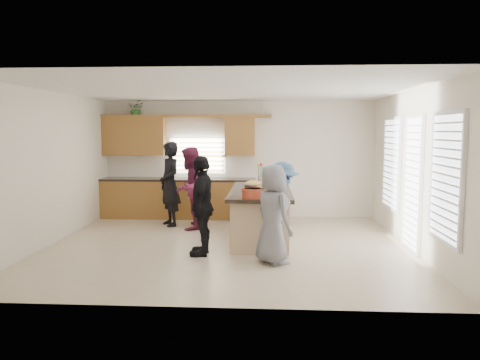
# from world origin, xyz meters

# --- Properties ---
(floor) EXTENTS (6.50, 6.50, 0.00)m
(floor) POSITION_xyz_m (0.00, 0.00, 0.00)
(floor) COLOR beige
(floor) RESTS_ON ground
(room_shell) EXTENTS (6.52, 6.02, 2.81)m
(room_shell) POSITION_xyz_m (0.00, 0.00, 1.90)
(room_shell) COLOR silver
(room_shell) RESTS_ON ground
(back_cabinetry) EXTENTS (4.08, 0.66, 2.46)m
(back_cabinetry) POSITION_xyz_m (-1.47, 2.73, 0.91)
(back_cabinetry) COLOR #99662C
(back_cabinetry) RESTS_ON ground
(right_wall_glazing) EXTENTS (0.06, 4.00, 2.25)m
(right_wall_glazing) POSITION_xyz_m (3.22, -0.13, 1.34)
(right_wall_glazing) COLOR white
(right_wall_glazing) RESTS_ON ground
(island) EXTENTS (1.16, 2.70, 0.95)m
(island) POSITION_xyz_m (0.58, 0.65, 0.45)
(island) COLOR tan
(island) RESTS_ON ground
(platter_front) EXTENTS (0.43, 0.43, 0.17)m
(platter_front) POSITION_xyz_m (0.60, 0.29, 0.98)
(platter_front) COLOR black
(platter_front) RESTS_ON island
(platter_mid) EXTENTS (0.38, 0.38, 0.15)m
(platter_mid) POSITION_xyz_m (0.69, 0.98, 0.98)
(platter_mid) COLOR black
(platter_mid) RESTS_ON island
(platter_back) EXTENTS (0.41, 0.41, 0.17)m
(platter_back) POSITION_xyz_m (0.42, 1.32, 0.98)
(platter_back) COLOR black
(platter_back) RESTS_ON island
(salad_bowl) EXTENTS (0.39, 0.39, 0.16)m
(salad_bowl) POSITION_xyz_m (0.47, -0.46, 1.04)
(salad_bowl) COLOR #C54024
(salad_bowl) RESTS_ON island
(clear_cup) EXTENTS (0.07, 0.07, 0.11)m
(clear_cup) POSITION_xyz_m (0.83, -0.15, 1.00)
(clear_cup) COLOR white
(clear_cup) RESTS_ON island
(plate_stack) EXTENTS (0.22, 0.22, 0.05)m
(plate_stack) POSITION_xyz_m (0.44, 1.58, 0.98)
(plate_stack) COLOR #C294D8
(plate_stack) RESTS_ON island
(flower_vase) EXTENTS (0.14, 0.14, 0.45)m
(flower_vase) POSITION_xyz_m (0.56, 1.75, 1.19)
(flower_vase) COLOR silver
(flower_vase) RESTS_ON island
(potted_plant) EXTENTS (0.39, 0.34, 0.43)m
(potted_plant) POSITION_xyz_m (-2.43, 2.82, 2.62)
(potted_plant) COLOR #306829
(potted_plant) RESTS_ON back_cabinetry
(woman_left_back) EXTENTS (0.74, 0.81, 1.85)m
(woman_left_back) POSITION_xyz_m (-1.42, 1.75, 0.92)
(woman_left_back) COLOR black
(woman_left_back) RESTS_ON ground
(woman_left_mid) EXTENTS (0.74, 0.91, 1.74)m
(woman_left_mid) POSITION_xyz_m (-0.93, 1.40, 0.87)
(woman_left_mid) COLOR maroon
(woman_left_mid) RESTS_ON ground
(woman_left_front) EXTENTS (0.41, 0.98, 1.67)m
(woman_left_front) POSITION_xyz_m (-0.37, -0.64, 0.84)
(woman_left_front) COLOR black
(woman_left_front) RESTS_ON ground
(woman_right_back) EXTENTS (0.72, 1.08, 1.56)m
(woman_right_back) POSITION_xyz_m (0.95, -0.45, 0.78)
(woman_right_back) COLOR #365676
(woman_right_back) RESTS_ON ground
(woman_right_front) EXTENTS (0.83, 0.91, 1.56)m
(woman_right_front) POSITION_xyz_m (0.80, -1.07, 0.78)
(woman_right_front) COLOR slate
(woman_right_front) RESTS_ON ground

